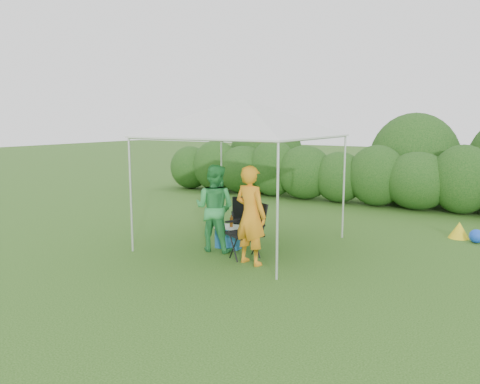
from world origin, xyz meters
The scene contains 10 objects.
ground centered at (0.00, 0.00, 0.00)m, with size 70.00×70.00×0.00m, color #3A6720.
hedge centered at (0.00, 6.00, 0.82)m, with size 12.46×1.53×1.80m.
canopy centered at (0.00, 0.50, 2.46)m, with size 3.10×3.10×2.83m.
chair_right centered at (0.56, -0.21, 0.56)m, with size 0.76×0.74×0.99m.
chair_left centered at (-0.20, 0.89, 0.48)m, with size 0.67×0.66×0.85m.
man centered at (0.76, -0.52, 0.84)m, with size 0.61×0.40×1.68m, color orange.
woman centered at (-0.23, -0.15, 0.81)m, with size 0.78×0.61×1.61m, color green.
cooler centered at (-0.09, 0.16, 0.21)m, with size 0.53×0.41×0.42m.
bottle centered at (-0.03, 0.12, 0.53)m, with size 0.06×0.06×0.23m, color #592D0C.
lawn_toy centered at (3.66, 3.15, 0.16)m, with size 0.68×0.57×0.34m.
Camera 1 is at (4.60, -7.17, 2.43)m, focal length 35.00 mm.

